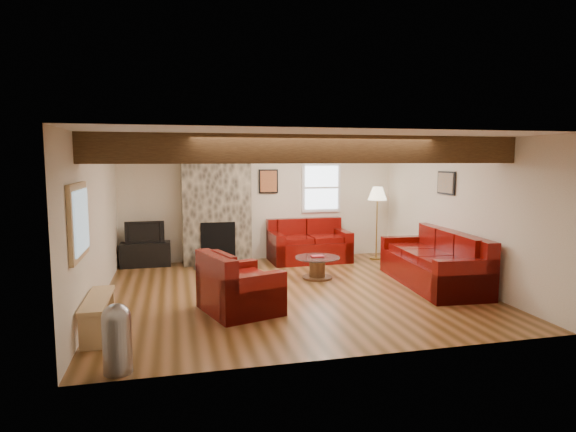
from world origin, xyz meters
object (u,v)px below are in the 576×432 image
coffee_table (317,268)px  floor_lamp (377,197)px  loveseat (309,241)px  tv_cabinet (146,254)px  television (145,232)px  armchair_red (240,282)px  sofa_three (432,258)px

coffee_table → floor_lamp: 2.53m
loveseat → tv_cabinet: bearing=173.7°
television → floor_lamp: floor_lamp is taller
coffee_table → loveseat: bearing=79.7°
loveseat → floor_lamp: size_ratio=1.05×
loveseat → floor_lamp: bearing=-5.5°
loveseat → armchair_red: loveseat is taller
coffee_table → television: size_ratio=1.06×
armchair_red → tv_cabinet: armchair_red is taller
sofa_three → television: television is taller
sofa_three → armchair_red: (-3.45, -0.69, -0.03)m
coffee_table → tv_cabinet: bearing=150.1°
coffee_table → armchair_red: bearing=-136.0°
loveseat → tv_cabinet: loveseat is taller
television → coffee_table: bearing=-29.9°
sofa_three → armchair_red: 3.52m
armchair_red → floor_lamp: bearing=-66.7°
loveseat → floor_lamp: floor_lamp is taller
sofa_three → floor_lamp: (-0.04, 2.27, 0.89)m
armchair_red → television: (-1.48, 3.37, 0.28)m
coffee_table → sofa_three: bearing=-26.0°
armchair_red → coffee_table: armchair_red is taller
armchair_red → television: television is taller
armchair_red → tv_cabinet: 3.69m
armchair_red → floor_lamp: size_ratio=0.67×
tv_cabinet → floor_lamp: bearing=-4.8°
loveseat → armchair_red: (-1.91, -3.07, -0.01)m
sofa_three → television: 5.62m
television → floor_lamp: bearing=-4.8°
floor_lamp → sofa_three: bearing=-88.9°
coffee_table → tv_cabinet: (-3.11, 1.79, 0.05)m
tv_cabinet → coffee_table: bearing=-29.9°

